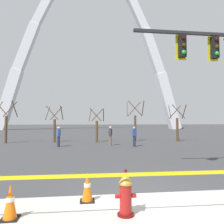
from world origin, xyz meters
name	(u,v)px	position (x,y,z in m)	size (l,w,h in m)	color
ground_plane	(141,192)	(0.00, 0.00, 0.00)	(240.00, 240.00, 0.00)	#3D3D3F
fire_hydrant	(126,194)	(-0.71, -1.47, 0.47)	(0.46, 0.48, 0.99)	#5E0F0D
caution_tape_barrier	(116,185)	(-0.96, -1.65, 0.70)	(6.54, 0.09, 1.00)	#232326
traffic_cone_by_hydrant	(87,187)	(-1.53, -0.54, 0.36)	(0.36, 0.36, 0.73)	black
traffic_cone_mid_sidewalk	(10,202)	(-3.13, -1.37, 0.36)	(0.36, 0.36, 0.73)	black
monument_arch	(92,53)	(0.00, 46.98, 18.46)	(44.29, 2.38, 42.21)	silver
tree_far_left	(6,124)	(-8.79, 15.13, 1.73)	(1.80, 1.81, 3.90)	brown
tree_left_mid	(54,126)	(-4.48, 15.49, 1.54)	(1.61, 1.62, 3.47)	brown
tree_center_left	(97,127)	(-0.47, 14.96, 1.44)	(1.51, 1.52, 3.24)	brown
tree_center_right	(135,123)	(3.46, 15.76, 1.81)	(1.88, 1.89, 4.07)	brown
tree_right_mid	(177,125)	(7.67, 15.14, 1.63)	(1.70, 1.71, 3.67)	#473323
pedestrian_walking_left	(110,136)	(0.52, 12.13, 0.82)	(0.33, 0.39, 1.59)	brown
pedestrian_standing_center	(134,136)	(2.31, 11.07, 0.82)	(0.39, 0.30, 1.59)	#232847
pedestrian_walking_right	(59,136)	(-3.65, 11.70, 0.82)	(0.35, 0.39, 1.59)	#232847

